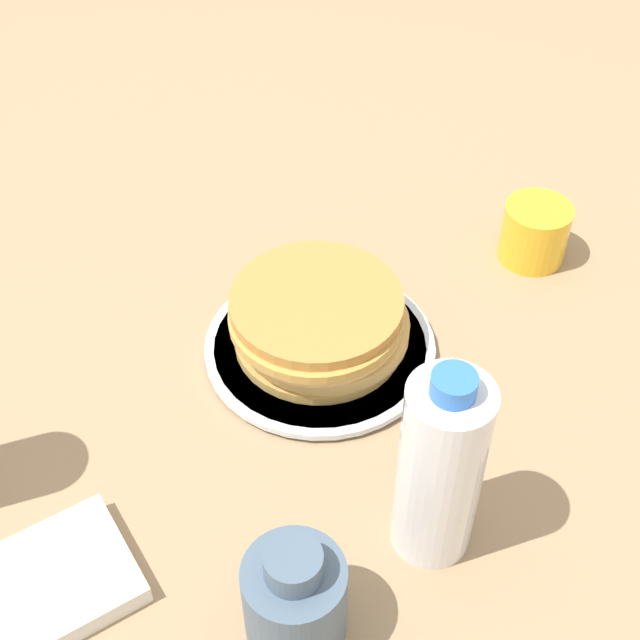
{
  "coord_description": "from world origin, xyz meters",
  "views": [
    {
      "loc": [
        0.19,
        0.6,
        0.68
      ],
      "look_at": [
        -0.01,
        0.01,
        0.05
      ],
      "focal_mm": 50.0,
      "sensor_mm": 36.0,
      "label": 1
    }
  ],
  "objects_px": {
    "water_bottle_mid": "(440,469)",
    "plate": "(320,347)",
    "pancake_stack": "(319,321)",
    "juice_glass": "(535,232)",
    "cream_jug": "(295,598)"
  },
  "relations": [
    {
      "from": "water_bottle_mid",
      "to": "plate",
      "type": "bearing_deg",
      "value": -84.82
    },
    {
      "from": "juice_glass",
      "to": "cream_jug",
      "type": "bearing_deg",
      "value": 41.26
    },
    {
      "from": "juice_glass",
      "to": "water_bottle_mid",
      "type": "xyz_separation_m",
      "value": [
        0.26,
        0.3,
        0.06
      ]
    },
    {
      "from": "cream_jug",
      "to": "water_bottle_mid",
      "type": "xyz_separation_m",
      "value": [
        -0.14,
        -0.04,
        0.05
      ]
    },
    {
      "from": "pancake_stack",
      "to": "cream_jug",
      "type": "relative_size",
      "value": 1.67
    },
    {
      "from": "pancake_stack",
      "to": "water_bottle_mid",
      "type": "relative_size",
      "value": 0.89
    },
    {
      "from": "pancake_stack",
      "to": "juice_glass",
      "type": "distance_m",
      "value": 0.29
    },
    {
      "from": "plate",
      "to": "pancake_stack",
      "type": "bearing_deg",
      "value": -91.38
    },
    {
      "from": "cream_jug",
      "to": "pancake_stack",
      "type": "bearing_deg",
      "value": -112.13
    },
    {
      "from": "plate",
      "to": "water_bottle_mid",
      "type": "xyz_separation_m",
      "value": [
        -0.02,
        0.24,
        0.09
      ]
    },
    {
      "from": "juice_glass",
      "to": "water_bottle_mid",
      "type": "height_order",
      "value": "water_bottle_mid"
    },
    {
      "from": "plate",
      "to": "pancake_stack",
      "type": "height_order",
      "value": "pancake_stack"
    },
    {
      "from": "juice_glass",
      "to": "water_bottle_mid",
      "type": "distance_m",
      "value": 0.4
    },
    {
      "from": "plate",
      "to": "juice_glass",
      "type": "distance_m",
      "value": 0.29
    },
    {
      "from": "plate",
      "to": "water_bottle_mid",
      "type": "distance_m",
      "value": 0.25
    }
  ]
}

